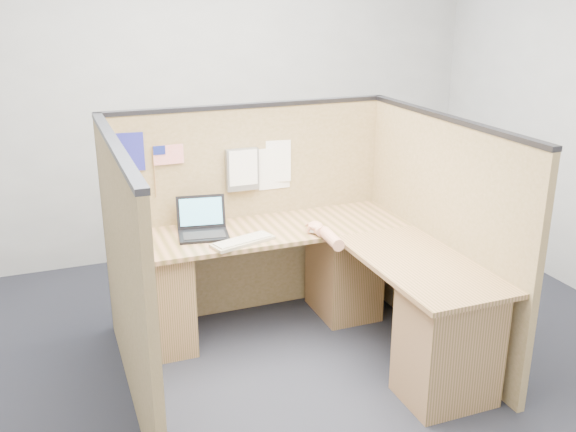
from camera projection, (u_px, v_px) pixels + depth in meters
name	position (u px, v px, depth m)	size (l,w,h in m)	color
floor	(303.00, 374.00, 3.98)	(5.00, 5.00, 0.00)	black
wall_back	(204.00, 97.00, 5.50)	(5.00, 5.00, 0.00)	#A2A4A7
cubicle_partitions	(278.00, 236.00, 4.10)	(2.06, 1.83, 1.53)	olive
l_desk	(313.00, 293.00, 4.16)	(1.95, 1.75, 0.73)	brown
laptop	(201.00, 225.00, 4.23)	(0.36, 0.35, 0.23)	black
keyboard	(243.00, 241.00, 4.08)	(0.44, 0.26, 0.03)	gray
mouse	(315.00, 230.00, 4.25)	(0.12, 0.07, 0.05)	silver
hand_forearm	(326.00, 235.00, 4.11)	(0.12, 0.42, 0.09)	tan
blue_poster	(129.00, 152.00, 4.14)	(0.19, 0.00, 0.25)	#202395
american_flag	(165.00, 157.00, 4.22)	(0.20, 0.01, 0.35)	olive
file_holder	(242.00, 169.00, 4.43)	(0.23, 0.05, 0.29)	slate
paper_left	(275.00, 161.00, 4.53)	(0.24, 0.00, 0.30)	white
paper_right	(274.00, 169.00, 4.54)	(0.23, 0.00, 0.30)	white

